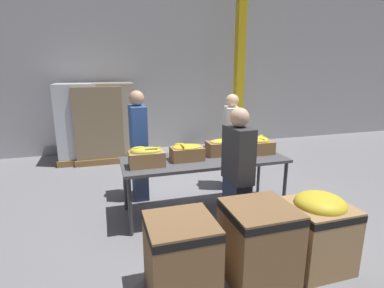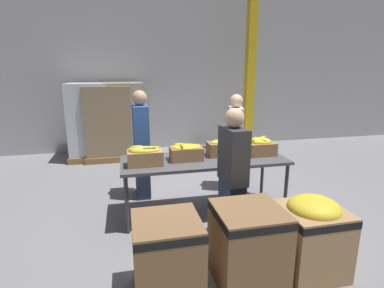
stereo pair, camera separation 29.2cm
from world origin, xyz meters
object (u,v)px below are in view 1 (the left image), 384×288
(banana_box_0, at_px, (147,157))
(donation_bin_0, at_px, (181,256))
(sorting_table, at_px, (204,162))
(volunteer_0, at_px, (237,178))
(banana_box_3, at_px, (259,145))
(pallet_stack_0, at_px, (115,121))
(donation_bin_2, at_px, (317,228))
(support_pillar, at_px, (239,70))
(pallet_stack_1, at_px, (78,123))
(volunteer_1, at_px, (139,146))
(banana_box_2, at_px, (222,147))
(volunteer_2, at_px, (231,142))
(pallet_stack_2, at_px, (99,124))
(banana_box_1, at_px, (187,152))
(donation_bin_1, at_px, (259,240))

(banana_box_0, height_order, donation_bin_0, banana_box_0)
(sorting_table, bearing_deg, donation_bin_0, -116.22)
(donation_bin_0, bearing_deg, volunteer_0, 38.62)
(banana_box_3, bearing_deg, pallet_stack_0, 120.73)
(banana_box_0, height_order, donation_bin_2, banana_box_0)
(donation_bin_2, xyz_separation_m, support_pillar, (1.27, 4.62, 1.57))
(volunteer_0, bearing_deg, donation_bin_0, 126.09)
(support_pillar, bearing_deg, donation_bin_0, -120.47)
(banana_box_3, xyz_separation_m, pallet_stack_1, (-2.69, 3.17, -0.08))
(volunteer_1, bearing_deg, pallet_stack_0, -175.58)
(banana_box_2, xyz_separation_m, volunteer_2, (0.44, 0.66, -0.11))
(banana_box_0, relative_size, pallet_stack_2, 0.27)
(banana_box_3, height_order, support_pillar, support_pillar)
(pallet_stack_2, bearing_deg, banana_box_3, -54.49)
(volunteer_2, relative_size, donation_bin_0, 2.18)
(pallet_stack_1, distance_m, pallet_stack_2, 0.44)
(banana_box_1, height_order, support_pillar, support_pillar)
(donation_bin_0, xyz_separation_m, pallet_stack_0, (-0.31, 4.75, 0.45))
(donation_bin_2, bearing_deg, pallet_stack_0, 110.33)
(donation_bin_2, relative_size, pallet_stack_0, 0.47)
(donation_bin_0, bearing_deg, banana_box_1, 72.08)
(pallet_stack_1, bearing_deg, donation_bin_0, -76.89)
(sorting_table, xyz_separation_m, donation_bin_0, (-0.75, -1.51, -0.35))
(banana_box_1, distance_m, donation_bin_0, 1.68)
(volunteer_0, distance_m, pallet_stack_0, 4.23)
(donation_bin_1, relative_size, donation_bin_2, 0.95)
(donation_bin_1, relative_size, pallet_stack_2, 0.46)
(banana_box_3, bearing_deg, support_pillar, 70.01)
(pallet_stack_1, bearing_deg, pallet_stack_2, -0.08)
(pallet_stack_1, xyz_separation_m, pallet_stack_2, (0.44, -0.00, -0.03))
(banana_box_1, height_order, donation_bin_1, banana_box_1)
(banana_box_0, xyz_separation_m, volunteer_2, (1.57, 0.88, -0.12))
(pallet_stack_0, bearing_deg, donation_bin_0, -86.23)
(support_pillar, xyz_separation_m, pallet_stack_1, (-3.82, 0.08, -1.15))
(banana_box_0, bearing_deg, volunteer_0, -37.64)
(sorting_table, xyz_separation_m, volunteer_1, (-0.82, 0.76, 0.10))
(banana_box_3, relative_size, pallet_stack_0, 0.23)
(banana_box_0, relative_size, donation_bin_1, 0.60)
(banana_box_3, height_order, volunteer_0, volunteer_0)
(sorting_table, xyz_separation_m, pallet_stack_2, (-1.41, 3.19, 0.07))
(banana_box_1, bearing_deg, pallet_stack_2, 109.90)
(sorting_table, height_order, pallet_stack_1, pallet_stack_1)
(donation_bin_1, distance_m, pallet_stack_0, 4.89)
(donation_bin_2, height_order, pallet_stack_0, pallet_stack_0)
(volunteer_0, bearing_deg, support_pillar, -27.83)
(volunteer_0, relative_size, donation_bin_2, 2.00)
(banana_box_1, relative_size, donation_bin_1, 0.57)
(volunteer_0, height_order, donation_bin_1, volunteer_0)
(banana_box_1, bearing_deg, donation_bin_0, -107.92)
(banana_box_0, height_order, volunteer_0, volunteer_0)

